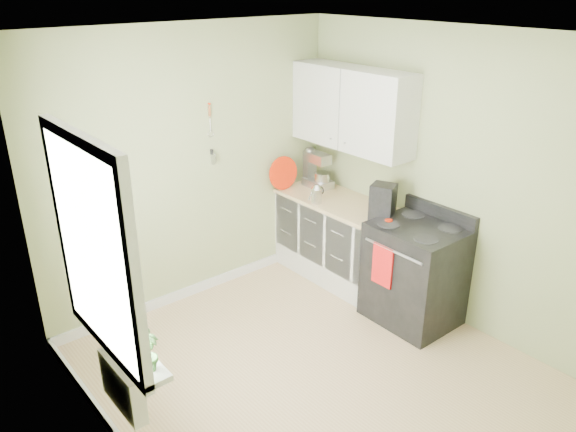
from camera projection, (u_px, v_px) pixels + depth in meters
floor at (317, 376)px, 4.67m from camera, size 3.20×3.60×0.02m
ceiling at (326, 34)px, 3.60m from camera, size 3.20×3.60×0.02m
wall_back at (193, 168)px, 5.42m from camera, size 3.20×0.02×2.70m
wall_left at (114, 301)px, 3.19m from camera, size 0.02×3.60×2.70m
wall_right at (451, 180)px, 5.09m from camera, size 0.02×3.60×2.70m
base_cabinets at (344, 244)px, 5.97m from camera, size 0.60×1.60×0.87m
countertop at (345, 204)px, 5.79m from camera, size 0.64×1.60×0.04m
upper_cabinets at (352, 108)px, 5.56m from camera, size 0.35×1.40×0.80m
window at (93, 251)px, 3.34m from camera, size 0.06×1.14×1.44m
window_sill at (118, 339)px, 3.65m from camera, size 0.18×1.14×0.04m
radiator at (123, 386)px, 3.72m from camera, size 0.12×0.50×0.35m
wall_utensils at (211, 143)px, 5.43m from camera, size 0.02×0.14×0.58m
stove at (415, 273)px, 5.26m from camera, size 0.71×0.80×1.10m
stand_mixer at (317, 171)px, 6.15m from camera, size 0.23×0.37×0.43m
kettle at (316, 194)px, 5.73m from camera, size 0.19×0.11×0.20m
coffee_maker at (383, 203)px, 5.32m from camera, size 0.27×0.28×0.35m
red_tray at (283, 173)px, 6.07m from camera, size 0.37×0.07×0.37m
jar at (388, 224)px, 5.18m from camera, size 0.07×0.07×0.08m
plant_a at (149, 348)px, 3.26m from camera, size 0.19×0.20×0.32m
plant_b at (118, 318)px, 3.57m from camera, size 0.22×0.22×0.31m
plant_c at (103, 303)px, 3.73m from camera, size 0.24×0.24×0.30m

